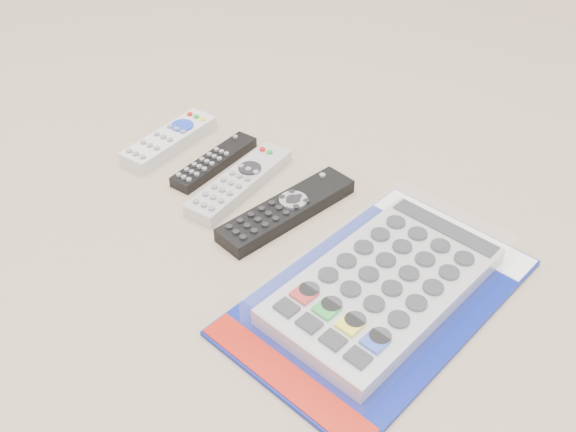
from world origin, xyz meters
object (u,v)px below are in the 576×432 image
Objects in this scene: remote_slim_black at (214,162)px; remote_large_black at (287,210)px; jumbo_remote_packaged at (384,283)px; remote_small_grey at (169,140)px; remote_silver_dvd at (240,182)px.

remote_slim_black is 0.16m from remote_large_black.
remote_slim_black is 0.42× the size of jumbo_remote_packaged.
remote_slim_black is at bearing 172.78° from jumbo_remote_packaged.
remote_small_grey is 0.44m from jumbo_remote_packaged.
jumbo_remote_packaged reaches higher than remote_silver_dvd.
remote_slim_black is at bearing -0.98° from remote_small_grey.
jumbo_remote_packaged is at bearing -16.40° from remote_silver_dvd.
remote_small_grey is at bearing 170.27° from remote_silver_dvd.
remote_silver_dvd is 0.28m from jumbo_remote_packaged.
remote_small_grey is at bearing 179.83° from remote_slim_black.
remote_silver_dvd is 0.09m from remote_large_black.
remote_large_black is (0.09, -0.01, 0.00)m from remote_silver_dvd.
remote_silver_dvd and remote_large_black have the same top height.
remote_large_black is (0.25, -0.02, -0.00)m from remote_small_grey.
remote_small_grey is 0.09m from remote_slim_black.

